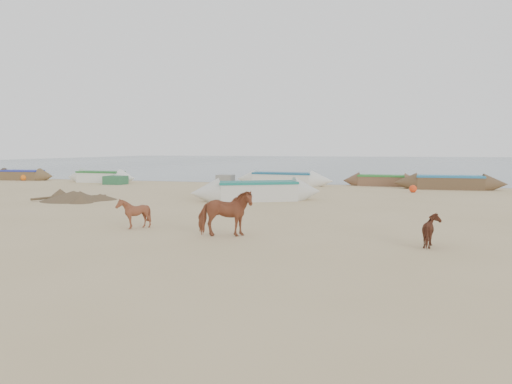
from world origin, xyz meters
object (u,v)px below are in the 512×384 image
at_px(cow_adult, 225,213).
at_px(near_canoe, 257,191).
at_px(calf_front, 134,213).
at_px(calf_right, 433,231).

relative_size(cow_adult, near_canoe, 0.25).
xyz_separation_m(calf_front, calf_right, (9.04, -0.49, -0.07)).
bearing_deg(calf_right, calf_front, 68.74).
bearing_deg(cow_adult, near_canoe, -4.29).
bearing_deg(calf_front, near_canoe, 163.58).
relative_size(cow_adult, calf_right, 1.89).
distance_m(calf_right, near_canoe, 12.36).
bearing_deg(calf_front, cow_adult, 73.41).
xyz_separation_m(cow_adult, near_canoe, (-1.84, 9.80, -0.21)).
xyz_separation_m(calf_front, near_canoe, (1.45, 9.27, -0.02)).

